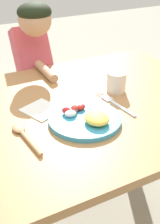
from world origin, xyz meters
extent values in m
plane|color=gray|center=(0.00, 0.00, 0.00)|extent=(8.00, 8.00, 0.00)
cube|color=#A17244|center=(0.00, 0.00, 0.66)|extent=(1.21, 0.87, 0.03)
cube|color=#9F7143|center=(0.54, 0.36, 0.32)|extent=(0.07, 0.07, 0.64)
cylinder|color=#3797C3|center=(-0.03, -0.11, 0.68)|extent=(0.26, 0.26, 0.02)
ellipsoid|color=#EDCC4D|center=(-0.01, -0.16, 0.71)|extent=(0.08, 0.09, 0.03)
ellipsoid|color=red|center=(-0.02, -0.06, 0.70)|extent=(0.04, 0.04, 0.02)
ellipsoid|color=red|center=(-0.05, -0.06, 0.71)|extent=(0.04, 0.04, 0.03)
ellipsoid|color=red|center=(-0.08, -0.06, 0.71)|extent=(0.04, 0.03, 0.03)
ellipsoid|color=white|center=(-0.07, -0.08, 0.70)|extent=(0.04, 0.04, 0.02)
cube|color=silver|center=(0.14, -0.10, 0.68)|extent=(0.03, 0.14, 0.01)
cube|color=silver|center=(0.13, -0.01, 0.68)|extent=(0.04, 0.05, 0.01)
cylinder|color=silver|center=(0.14, 0.04, 0.68)|extent=(0.01, 0.04, 0.00)
cylinder|color=silver|center=(0.12, 0.03, 0.68)|extent=(0.01, 0.04, 0.00)
cylinder|color=silver|center=(0.11, 0.03, 0.68)|extent=(0.01, 0.04, 0.00)
cylinder|color=tan|center=(-0.24, -0.16, 0.68)|extent=(0.03, 0.14, 0.01)
ellipsoid|color=tan|center=(-0.25, -0.06, 0.68)|extent=(0.05, 0.06, 0.02)
cylinder|color=silver|center=(0.20, 0.04, 0.72)|extent=(0.08, 0.08, 0.08)
cube|color=#343D5C|center=(0.00, 0.58, 0.27)|extent=(0.19, 0.12, 0.53)
cube|color=#CC4C59|center=(0.00, 0.50, 0.69)|extent=(0.17, 0.24, 0.35)
sphere|color=tan|center=(0.00, 0.43, 0.91)|extent=(0.15, 0.15, 0.15)
ellipsoid|color=black|center=(0.00, 0.43, 0.94)|extent=(0.16, 0.16, 0.08)
cylinder|color=tan|center=(0.00, 0.33, 0.70)|extent=(0.04, 0.20, 0.04)
cube|color=white|center=(-0.14, 0.03, 0.68)|extent=(0.16, 0.17, 0.00)
camera|label=1|loc=(-0.45, -0.88, 1.24)|focal=47.35mm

